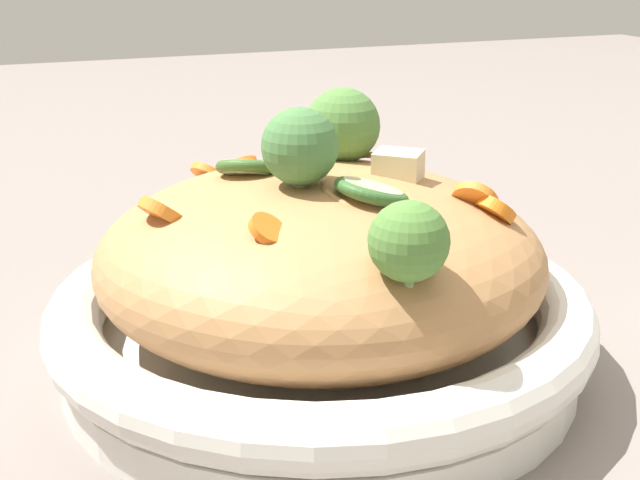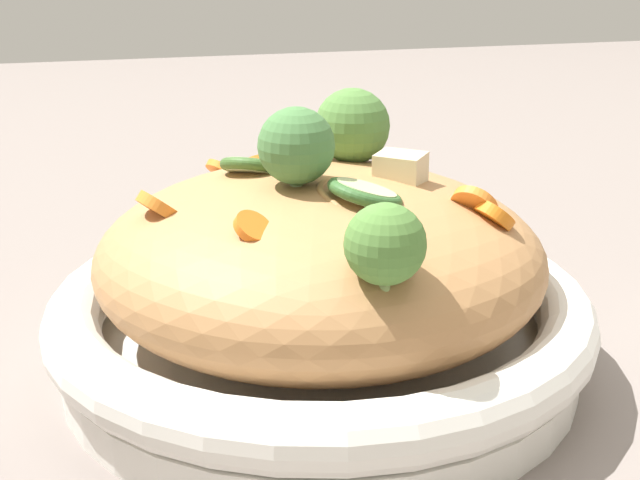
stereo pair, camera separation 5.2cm
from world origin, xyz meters
The scene contains 7 objects.
ground_plane centered at (0.00, 0.00, 0.00)m, with size 3.00×3.00×0.00m, color slate.
serving_bowl centered at (0.00, 0.00, 0.03)m, with size 0.34×0.34×0.06m.
noodle_heap centered at (0.00, 0.00, 0.07)m, with size 0.27×0.27×0.10m.
broccoli_florets centered at (-0.01, 0.01, 0.14)m, with size 0.11×0.23×0.08m.
carrot_coins centered at (0.01, 0.00, 0.11)m, with size 0.21×0.20×0.03m.
zucchini_slices centered at (0.01, 0.01, 0.12)m, with size 0.10×0.12×0.02m.
chicken_chunks centered at (-0.03, -0.03, 0.13)m, with size 0.06×0.10×0.03m.
Camera 2 is at (0.13, 0.47, 0.26)m, focal length 47.86 mm.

